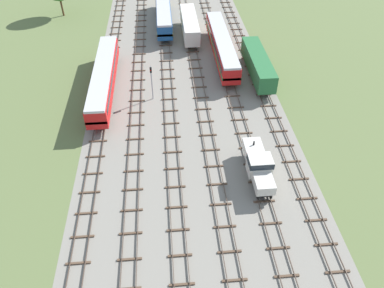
{
  "coord_description": "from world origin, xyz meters",
  "views": [
    {
      "loc": [
        -2.97,
        2.49,
        31.88
      ],
      "look_at": [
        0.0,
        37.23,
        1.5
      ],
      "focal_mm": 34.62,
      "sensor_mm": 36.0,
      "label": 1
    }
  ],
  "objects_px": {
    "diesel_railcar_centre_left_farther": "(163,12)",
    "signal_post_nearest": "(151,79)",
    "passenger_coach_centre_right_midfar": "(222,44)",
    "shunter_loco_centre_right_nearest": "(258,164)",
    "freight_boxcar_centre_far": "(190,24)",
    "freight_boxcar_right_mid": "(258,64)",
    "passenger_coach_far_left_near": "(104,77)"
  },
  "relations": [
    {
      "from": "passenger_coach_centre_right_midfar",
      "to": "shunter_loco_centre_right_nearest",
      "type": "bearing_deg",
      "value": -90.0
    },
    {
      "from": "passenger_coach_centre_right_midfar",
      "to": "freight_boxcar_centre_far",
      "type": "bearing_deg",
      "value": 117.54
    },
    {
      "from": "freight_boxcar_centre_far",
      "to": "diesel_railcar_centre_left_farther",
      "type": "height_order",
      "value": "diesel_railcar_centre_left_farther"
    },
    {
      "from": "freight_boxcar_right_mid",
      "to": "passenger_coach_centre_right_midfar",
      "type": "bearing_deg",
      "value": 124.9
    },
    {
      "from": "freight_boxcar_centre_far",
      "to": "diesel_railcar_centre_left_farther",
      "type": "distance_m",
      "value": 7.73
    },
    {
      "from": "shunter_loco_centre_right_nearest",
      "to": "signal_post_nearest",
      "type": "bearing_deg",
      "value": 124.87
    },
    {
      "from": "passenger_coach_centre_right_midfar",
      "to": "diesel_railcar_centre_left_farther",
      "type": "bearing_deg",
      "value": 122.47
    },
    {
      "from": "diesel_railcar_centre_left_farther",
      "to": "freight_boxcar_centre_far",
      "type": "bearing_deg",
      "value": -50.8
    },
    {
      "from": "signal_post_nearest",
      "to": "freight_boxcar_right_mid",
      "type": "bearing_deg",
      "value": 16.32
    },
    {
      "from": "freight_boxcar_right_mid",
      "to": "diesel_railcar_centre_left_farther",
      "type": "xyz_separation_m",
      "value": [
        -14.64,
        22.32,
        0.15
      ]
    },
    {
      "from": "passenger_coach_far_left_near",
      "to": "freight_boxcar_centre_far",
      "type": "bearing_deg",
      "value": 51.85
    },
    {
      "from": "freight_boxcar_right_mid",
      "to": "signal_post_nearest",
      "type": "bearing_deg",
      "value": -163.68
    },
    {
      "from": "passenger_coach_far_left_near",
      "to": "freight_boxcar_right_mid",
      "type": "relative_size",
      "value": 1.57
    },
    {
      "from": "freight_boxcar_centre_far",
      "to": "signal_post_nearest",
      "type": "bearing_deg",
      "value": -108.94
    },
    {
      "from": "diesel_railcar_centre_left_farther",
      "to": "signal_post_nearest",
      "type": "height_order",
      "value": "signal_post_nearest"
    },
    {
      "from": "shunter_loco_centre_right_nearest",
      "to": "diesel_railcar_centre_left_farther",
      "type": "relative_size",
      "value": 0.41
    },
    {
      "from": "shunter_loco_centre_right_nearest",
      "to": "freight_boxcar_right_mid",
      "type": "distance_m",
      "value": 23.02
    },
    {
      "from": "freight_boxcar_right_mid",
      "to": "passenger_coach_centre_right_midfar",
      "type": "xyz_separation_m",
      "value": [
        -4.88,
        7.0,
        0.16
      ]
    },
    {
      "from": "freight_boxcar_right_mid",
      "to": "passenger_coach_centre_right_midfar",
      "type": "relative_size",
      "value": 0.64
    },
    {
      "from": "freight_boxcar_right_mid",
      "to": "freight_boxcar_centre_far",
      "type": "xyz_separation_m",
      "value": [
        -9.75,
        16.34,
        0.0
      ]
    },
    {
      "from": "freight_boxcar_right_mid",
      "to": "signal_post_nearest",
      "type": "xyz_separation_m",
      "value": [
        -17.07,
        -5.0,
        1.06
      ]
    },
    {
      "from": "diesel_railcar_centre_left_farther",
      "to": "signal_post_nearest",
      "type": "bearing_deg",
      "value": -95.1
    },
    {
      "from": "passenger_coach_far_left_near",
      "to": "diesel_railcar_centre_left_farther",
      "type": "xyz_separation_m",
      "value": [
        9.75,
        24.62,
        -0.02
      ]
    },
    {
      "from": "shunter_loco_centre_right_nearest",
      "to": "freight_boxcar_centre_far",
      "type": "relative_size",
      "value": 0.6
    },
    {
      "from": "shunter_loco_centre_right_nearest",
      "to": "freight_boxcar_right_mid",
      "type": "relative_size",
      "value": 0.6
    },
    {
      "from": "passenger_coach_far_left_near",
      "to": "signal_post_nearest",
      "type": "relative_size",
      "value": 3.97
    },
    {
      "from": "shunter_loco_centre_right_nearest",
      "to": "diesel_railcar_centre_left_farther",
      "type": "bearing_deg",
      "value": 102.28
    },
    {
      "from": "shunter_loco_centre_right_nearest",
      "to": "passenger_coach_centre_right_midfar",
      "type": "xyz_separation_m",
      "value": [
        -0.0,
        29.49,
        0.6
      ]
    },
    {
      "from": "shunter_loco_centre_right_nearest",
      "to": "freight_boxcar_centre_far",
      "type": "xyz_separation_m",
      "value": [
        -4.87,
        38.83,
        0.44
      ]
    },
    {
      "from": "passenger_coach_centre_right_midfar",
      "to": "signal_post_nearest",
      "type": "height_order",
      "value": "signal_post_nearest"
    },
    {
      "from": "diesel_railcar_centre_left_farther",
      "to": "signal_post_nearest",
      "type": "distance_m",
      "value": 27.44
    },
    {
      "from": "freight_boxcar_centre_far",
      "to": "signal_post_nearest",
      "type": "relative_size",
      "value": 2.53
    }
  ]
}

